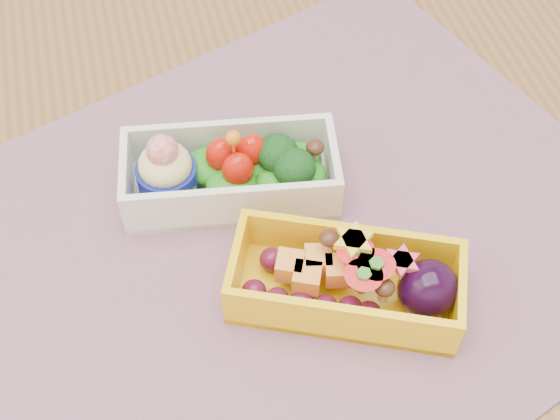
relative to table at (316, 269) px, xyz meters
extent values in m
cube|color=brown|center=(0.00, 0.00, 0.08)|extent=(1.20, 0.80, 0.04)
cube|color=gray|center=(-0.05, -0.03, 0.10)|extent=(0.70, 0.62, 0.00)
cube|color=silver|center=(-0.07, 0.03, 0.13)|extent=(0.19, 0.11, 0.05)
ellipsoid|color=green|center=(-0.07, 0.03, 0.12)|extent=(0.17, 0.09, 0.02)
cylinder|color=navy|center=(-0.12, 0.04, 0.13)|extent=(0.05, 0.05, 0.03)
sphere|color=red|center=(-0.12, 0.04, 0.16)|extent=(0.03, 0.03, 0.03)
ellipsoid|color=red|center=(-0.07, 0.04, 0.14)|extent=(0.03, 0.02, 0.03)
ellipsoid|color=red|center=(-0.06, 0.02, 0.14)|extent=(0.03, 0.02, 0.03)
ellipsoid|color=red|center=(-0.05, 0.04, 0.14)|extent=(0.03, 0.02, 0.03)
sphere|color=orange|center=(-0.06, 0.04, 0.17)|extent=(0.01, 0.01, 0.01)
ellipsoid|color=black|center=(-0.03, 0.03, 0.14)|extent=(0.04, 0.04, 0.03)
ellipsoid|color=black|center=(-0.02, 0.02, 0.14)|extent=(0.04, 0.04, 0.03)
ellipsoid|color=#3F2111|center=(0.00, 0.03, 0.14)|extent=(0.02, 0.02, 0.01)
cube|color=yellow|center=(-0.01, -0.09, 0.12)|extent=(0.19, 0.14, 0.05)
ellipsoid|color=#57102C|center=(-0.04, -0.08, 0.12)|extent=(0.10, 0.08, 0.02)
cube|color=orange|center=(-0.03, -0.08, 0.13)|extent=(0.06, 0.05, 0.02)
cone|color=red|center=(0.00, -0.08, 0.14)|extent=(0.04, 0.04, 0.03)
cone|color=red|center=(0.01, -0.10, 0.14)|extent=(0.04, 0.04, 0.03)
cone|color=red|center=(0.00, -0.10, 0.14)|extent=(0.04, 0.04, 0.03)
cylinder|color=yellow|center=(0.00, -0.08, 0.16)|extent=(0.03, 0.03, 0.01)
cylinder|color=#E53F5B|center=(0.03, -0.10, 0.15)|extent=(0.03, 0.03, 0.01)
ellipsoid|color=#3F2111|center=(-0.02, -0.07, 0.14)|extent=(0.02, 0.02, 0.01)
ellipsoid|color=#3F2111|center=(0.01, -0.11, 0.14)|extent=(0.02, 0.02, 0.01)
ellipsoid|color=black|center=(0.05, -0.11, 0.13)|extent=(0.05, 0.04, 0.05)
camera|label=1|loc=(-0.13, -0.35, 0.61)|focal=47.80mm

